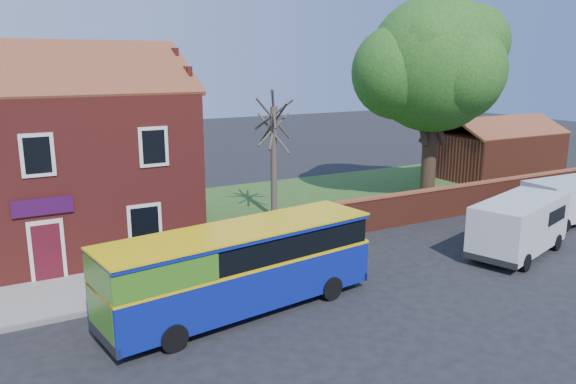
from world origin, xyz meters
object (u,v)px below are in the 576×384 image
van_near (519,224)px  bus (233,267)px  large_tree (433,69)px  van_far (571,199)px

van_near → bus: bearing=160.0°
bus → van_near: bus is taller
bus → van_near: (12.36, -0.50, -0.26)m
van_near → large_tree: bearing=53.0°
bus → large_tree: size_ratio=0.82×
bus → van_far: 18.48m
van_near → van_far: van_near is taller
bus → van_far: size_ratio=1.83×
bus → van_far: bus is taller
large_tree → van_near: bearing=-109.3°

